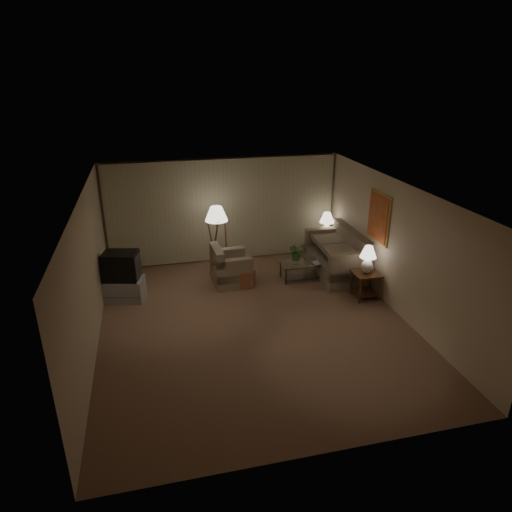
{
  "coord_description": "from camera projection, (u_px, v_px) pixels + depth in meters",
  "views": [
    {
      "loc": [
        -1.82,
        -7.76,
        4.75
      ],
      "look_at": [
        0.18,
        0.6,
        1.2
      ],
      "focal_mm": 32.0,
      "sensor_mm": 36.0,
      "label": 1
    }
  ],
  "objects": [
    {
      "name": "tv_cabinet",
      "position": [
        124.0,
        289.0,
        10.02
      ],
      "size": [
        1.11,
        0.94,
        0.5
      ],
      "primitive_type": "cube",
      "rotation": [
        0.0,
        0.0,
        -0.25
      ],
      "color": "#A8A8AB",
      "rests_on": "ground"
    },
    {
      "name": "armchair",
      "position": [
        231.0,
        269.0,
        10.74
      ],
      "size": [
        0.95,
        0.9,
        0.74
      ],
      "rotation": [
        0.0,
        0.0,
        1.61
      ],
      "color": "gray",
      "rests_on": "ground"
    },
    {
      "name": "sofa",
      "position": [
        335.0,
        257.0,
        11.22
      ],
      "size": [
        2.04,
        1.11,
        0.88
      ],
      "rotation": [
        0.0,
        0.0,
        -1.6
      ],
      "color": "gray",
      "rests_on": "ground"
    },
    {
      "name": "coffee_table",
      "position": [
        302.0,
        268.0,
        11.0
      ],
      "size": [
        1.06,
        0.58,
        0.41
      ],
      "color": "silver",
      "rests_on": "ground"
    },
    {
      "name": "book",
      "position": [
        313.0,
        263.0,
        10.91
      ],
      "size": [
        0.2,
        0.25,
        0.02
      ],
      "primitive_type": "imported",
      "rotation": [
        0.0,
        0.0,
        0.1
      ],
      "color": "olive",
      "rests_on": "coffee_table"
    },
    {
      "name": "room_shell",
      "position": [
        239.0,
        218.0,
        9.88
      ],
      "size": [
        6.04,
        7.02,
        2.72
      ],
      "color": "beige",
      "rests_on": "ground"
    },
    {
      "name": "table_lamp_near",
      "position": [
        368.0,
        257.0,
        9.84
      ],
      "size": [
        0.36,
        0.36,
        0.63
      ],
      "color": "white",
      "rests_on": "side_table_near"
    },
    {
      "name": "floor_lamp",
      "position": [
        217.0,
        239.0,
        11.15
      ],
      "size": [
        0.55,
        0.55,
        1.7
      ],
      "color": "#38230F",
      "rests_on": "ground"
    },
    {
      "name": "table_lamp_far",
      "position": [
        327.0,
        222.0,
        11.98
      ],
      "size": [
        0.39,
        0.39,
        0.66
      ],
      "color": "white",
      "rests_on": "side_table_far"
    },
    {
      "name": "side_table_near",
      "position": [
        366.0,
        280.0,
        10.05
      ],
      "size": [
        0.55,
        0.55,
        0.6
      ],
      "color": "#38230F",
      "rests_on": "ground"
    },
    {
      "name": "flowers",
      "position": [
        296.0,
        249.0,
        10.77
      ],
      "size": [
        0.46,
        0.43,
        0.43
      ],
      "primitive_type": "imported",
      "rotation": [
        0.0,
        0.0,
        0.26
      ],
      "color": "#397936",
      "rests_on": "vase"
    },
    {
      "name": "vase",
      "position": [
        296.0,
        260.0,
        10.88
      ],
      "size": [
        0.17,
        0.17,
        0.17
      ],
      "primitive_type": "imported",
      "rotation": [
        0.0,
        0.0,
        -0.04
      ],
      "color": "white",
      "rests_on": "coffee_table"
    },
    {
      "name": "ground",
      "position": [
        254.0,
        323.0,
        9.19
      ],
      "size": [
        7.0,
        7.0,
        0.0
      ],
      "primitive_type": "plane",
      "color": "#836048",
      "rests_on": "ground"
    },
    {
      "name": "side_table_far",
      "position": [
        325.0,
        244.0,
        12.21
      ],
      "size": [
        0.48,
        0.41,
        0.6
      ],
      "color": "#38230F",
      "rests_on": "ground"
    },
    {
      "name": "ottoman",
      "position": [
        242.0,
        276.0,
        10.73
      ],
      "size": [
        0.82,
        0.82,
        0.42
      ],
      "primitive_type": "cylinder",
      "rotation": [
        0.0,
        0.0,
        0.38
      ],
      "color": "#B16C3C",
      "rests_on": "ground"
    },
    {
      "name": "crt_tv",
      "position": [
        121.0,
        266.0,
        9.81
      ],
      "size": [
        0.96,
        0.86,
        0.62
      ],
      "primitive_type": "cube",
      "rotation": [
        0.0,
        0.0,
        -0.25
      ],
      "color": "black",
      "rests_on": "tv_cabinet"
    }
  ]
}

